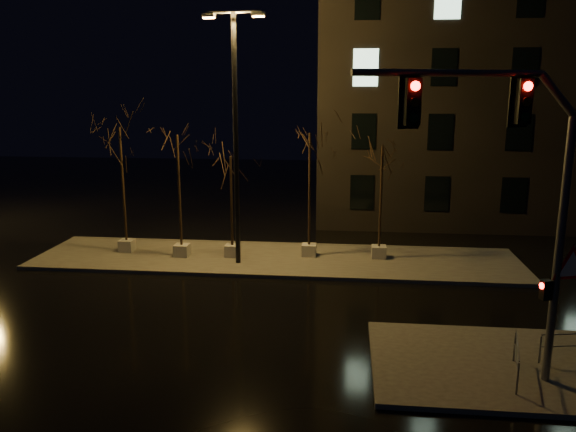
# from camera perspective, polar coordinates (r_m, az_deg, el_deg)

# --- Properties ---
(ground) EXTENTS (90.00, 90.00, 0.00)m
(ground) POSITION_cam_1_polar(r_m,az_deg,el_deg) (20.20, -3.49, -9.49)
(ground) COLOR black
(ground) RESTS_ON ground
(median) EXTENTS (22.00, 5.00, 0.15)m
(median) POSITION_cam_1_polar(r_m,az_deg,el_deg) (25.78, -1.27, -4.38)
(median) COLOR #46433E
(median) RESTS_ON ground
(sidewalk_corner) EXTENTS (7.00, 5.00, 0.15)m
(sidewalk_corner) POSITION_cam_1_polar(r_m,az_deg,el_deg) (17.26, 20.51, -14.02)
(sidewalk_corner) COLOR #46433E
(sidewalk_corner) RESTS_ON ground
(building) EXTENTS (25.00, 12.00, 15.00)m
(building) POSITION_cam_1_polar(r_m,az_deg,el_deg) (38.02, 23.13, 11.42)
(building) COLOR black
(building) RESTS_ON ground
(tree_0) EXTENTS (1.80, 1.80, 6.00)m
(tree_0) POSITION_cam_1_polar(r_m,az_deg,el_deg) (27.00, -16.59, 5.91)
(tree_0) COLOR #AFACA3
(tree_0) RESTS_ON median
(tree_1) EXTENTS (1.80, 1.80, 5.72)m
(tree_1) POSITION_cam_1_polar(r_m,az_deg,el_deg) (25.56, -11.10, 5.36)
(tree_1) COLOR #AFACA3
(tree_1) RESTS_ON median
(tree_2) EXTENTS (1.80, 1.80, 4.73)m
(tree_2) POSITION_cam_1_polar(r_m,az_deg,el_deg) (25.27, -5.82, 3.74)
(tree_2) COLOR #AFACA3
(tree_2) RESTS_ON median
(tree_3) EXTENTS (1.80, 1.80, 5.79)m
(tree_3) POSITION_cam_1_polar(r_m,az_deg,el_deg) (25.13, 2.22, 5.60)
(tree_3) COLOR #AFACA3
(tree_3) RESTS_ON median
(tree_4) EXTENTS (1.80, 1.80, 5.21)m
(tree_4) POSITION_cam_1_polar(r_m,az_deg,el_deg) (25.22, 9.50, 4.46)
(tree_4) COLOR #AFACA3
(tree_4) RESTS_ON median
(traffic_signal_mast) EXTENTS (6.20, 2.01, 7.89)m
(traffic_signal_mast) POSITION_cam_1_polar(r_m,az_deg,el_deg) (14.50, 22.41, 2.75)
(traffic_signal_mast) COLOR #5B5D63
(traffic_signal_mast) RESTS_ON sidewalk_corner
(streetlight_main) EXTENTS (2.66, 0.58, 10.62)m
(streetlight_main) POSITION_cam_1_polar(r_m,az_deg,el_deg) (24.01, -5.36, 9.38)
(streetlight_main) COLOR black
(streetlight_main) RESTS_ON median
(guard_rail_a) EXTENTS (1.97, 0.38, 0.86)m
(guard_rail_a) POSITION_cam_1_polar(r_m,az_deg,el_deg) (17.88, 27.11, -11.44)
(guard_rail_a) COLOR #5B5D63
(guard_rail_a) RESTS_ON sidewalk_corner
(guard_rail_b) EXTENTS (0.48, 1.89, 0.92)m
(guard_rail_b) POSITION_cam_1_polar(r_m,az_deg,el_deg) (16.39, 22.20, -13.04)
(guard_rail_b) COLOR #5B5D63
(guard_rail_b) RESTS_ON sidewalk_corner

